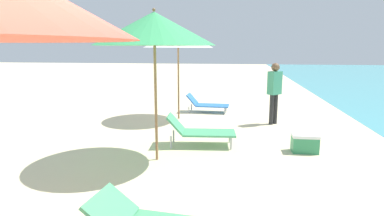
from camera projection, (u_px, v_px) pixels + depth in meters
umbrella_second at (154, 29)px, 5.58m from camera, size 2.18×2.18×2.76m
lounger_second_shoreside at (199, 130)px, 6.84m from camera, size 1.50×0.73×0.68m
umbrella_farthest at (178, 39)px, 9.08m from camera, size 2.02×2.02×2.62m
lounger_farthest_shoreside at (206, 104)px, 10.41m from camera, size 1.38×0.63×0.60m
person_walking_mid at (274, 87)px, 8.64m from camera, size 0.41×0.41×1.68m
cooler_box at (305, 143)px, 6.43m from camera, size 0.52×0.34×0.37m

